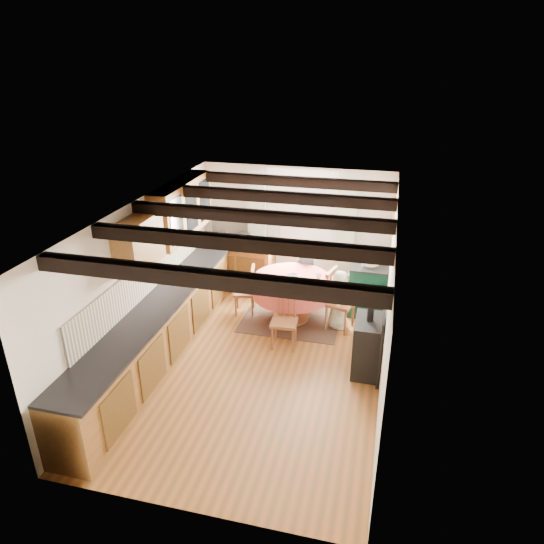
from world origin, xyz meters
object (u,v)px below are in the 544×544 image
(child_right, at_px, (339,299))
(child_far, at_px, (306,274))
(chair_left, at_px, (244,290))
(cast_iron_stove, at_px, (369,332))
(chair_right, at_px, (341,300))
(cup, at_px, (319,277))
(chair_near, at_px, (284,320))
(dining_table, at_px, (292,299))
(aga_range, at_px, (369,284))

(child_right, bearing_deg, child_far, 43.36)
(chair_left, height_order, cast_iron_stove, cast_iron_stove)
(chair_right, height_order, cup, chair_right)
(child_right, bearing_deg, chair_near, 137.84)
(dining_table, relative_size, child_right, 1.30)
(dining_table, distance_m, cup, 0.63)
(child_right, bearing_deg, chair_left, 87.45)
(chair_near, relative_size, cast_iron_stove, 0.71)
(dining_table, relative_size, cast_iron_stove, 1.02)
(child_far, xyz_separation_m, child_right, (0.71, -0.76, -0.06))
(chair_left, relative_size, cast_iron_stove, 0.68)
(chair_near, height_order, cup, chair_near)
(child_far, bearing_deg, child_right, 121.32)
(chair_right, bearing_deg, chair_left, 100.65)
(aga_range, height_order, cup, aga_range)
(chair_right, relative_size, cast_iron_stove, 0.80)
(chair_right, xyz_separation_m, cup, (-0.41, 0.15, 0.33))
(chair_right, bearing_deg, chair_near, 149.65)
(dining_table, height_order, child_right, child_right)
(child_far, bearing_deg, chair_right, 120.84)
(chair_right, bearing_deg, dining_table, 99.69)
(chair_right, height_order, child_far, child_far)
(dining_table, relative_size, child_far, 1.16)
(chair_right, distance_m, child_right, 0.06)
(cast_iron_stove, bearing_deg, cup, 125.85)
(cast_iron_stove, height_order, child_far, cast_iron_stove)
(aga_range, relative_size, child_right, 0.99)
(chair_left, bearing_deg, child_far, 112.54)
(chair_left, height_order, aga_range, aga_range)
(aga_range, height_order, child_far, child_far)
(dining_table, xyz_separation_m, cast_iron_stove, (1.37, -1.22, 0.26))
(chair_right, bearing_deg, cup, 84.95)
(chair_left, bearing_deg, child_right, 75.06)
(dining_table, height_order, cast_iron_stove, cast_iron_stove)
(aga_range, distance_m, cup, 1.16)
(chair_left, relative_size, child_right, 0.87)
(chair_near, bearing_deg, child_right, 43.98)
(aga_range, relative_size, child_far, 0.88)
(chair_left, xyz_separation_m, child_right, (1.68, -0.09, 0.07))
(chair_left, height_order, cup, cup)
(dining_table, xyz_separation_m, child_right, (0.82, -0.03, 0.11))
(chair_near, bearing_deg, chair_left, 132.02)
(chair_right, bearing_deg, child_far, 57.64)
(aga_range, bearing_deg, dining_table, -147.82)
(chair_left, distance_m, child_right, 1.69)
(chair_left, xyz_separation_m, cast_iron_stove, (2.24, -1.28, 0.21))
(child_right, height_order, cup, child_right)
(chair_left, bearing_deg, aga_range, 97.25)
(cast_iron_stove, bearing_deg, chair_near, 164.59)
(chair_right, relative_size, cup, 10.98)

